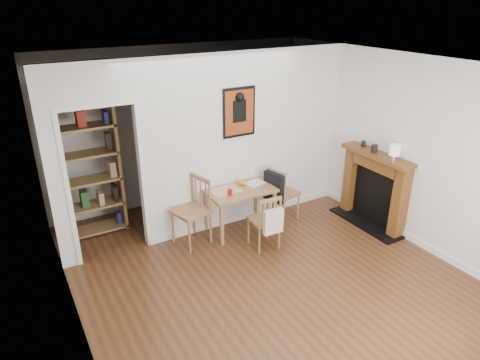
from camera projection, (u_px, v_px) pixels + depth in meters
ground at (264, 271)px, 5.55m from camera, size 5.20×5.20×0.00m
room_shell at (221, 146)px, 6.14m from camera, size 5.20×5.20×5.20m
dining_table at (240, 194)px, 6.29m from camera, size 0.99×0.63×0.68m
chair_left at (191, 212)px, 5.99m from camera, size 0.60×0.60×0.98m
chair_right at (283, 193)px, 6.65m from camera, size 0.57×0.52×0.88m
chair_front at (264, 220)px, 5.93m from camera, size 0.43×0.48×0.82m
bookshelf at (88, 168)px, 6.07m from camera, size 0.88×0.35×2.09m
fireplace at (375, 186)px, 6.49m from camera, size 0.45×1.25×1.16m
red_glass at (230, 192)px, 6.05m from camera, size 0.07×0.07×0.09m
orange_fruit at (242, 183)px, 6.36m from camera, size 0.09×0.09×0.09m
placemat at (225, 191)px, 6.21m from camera, size 0.46×0.36×0.00m
notebook at (255, 183)px, 6.44m from camera, size 0.33×0.27×0.01m
mantel_lamp at (395, 151)px, 5.91m from camera, size 0.15×0.15×0.23m
ceramic_jar_a at (374, 148)px, 6.27m from camera, size 0.10×0.10×0.12m
ceramic_jar_b at (364, 144)px, 6.52m from camera, size 0.07×0.07×0.09m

